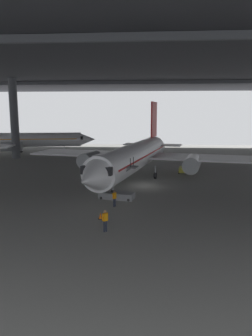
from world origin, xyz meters
The scene contains 9 objects.
ground_plane centered at (0.00, 0.00, 0.00)m, with size 110.00×110.00×0.00m, color gray.
hangar_structure centered at (-0.08, 13.75, 16.48)m, with size 121.00×99.00×17.11m.
airplane_main centered at (-0.61, 2.91, 3.35)m, with size 33.78×34.46×10.94m.
boarding_stairs centered at (-2.11, -6.63, 0.72)m, with size 4.29×2.25×4.55m.
crew_worker_near_nose centered at (-2.03, -16.37, 1.00)m, with size 0.43×0.40×1.74m.
crew_worker_by_stairs centered at (-2.07, -9.58, 0.93)m, with size 0.38×0.48×1.63m.
airplane_distant centered at (-26.69, 30.57, 3.16)m, with size 30.66×29.95×9.88m.
traffic_cone_orange centered at (-2.87, -13.42, 0.29)m, with size 0.36×0.36×0.60m.
baggage_tug centered at (6.42, 9.06, 0.53)m, with size 1.57×2.35×0.90m.
Camera 1 is at (1.38, -39.87, 9.07)m, focal length 34.28 mm.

